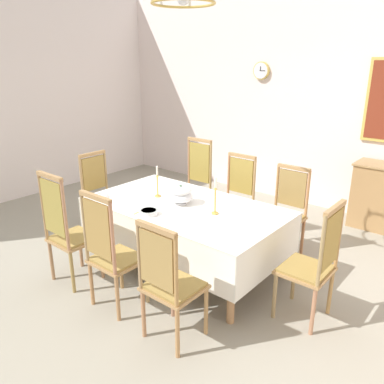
{
  "coord_description": "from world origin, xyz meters",
  "views": [
    {
      "loc": [
        2.55,
        -2.79,
        2.23
      ],
      "look_at": [
        0.06,
        0.2,
        0.89
      ],
      "focal_mm": 36.16,
      "sensor_mm": 36.0,
      "label": 1
    }
  ],
  "objects": [
    {
      "name": "chair_north_a",
      "position": [
        -0.7,
        1.15,
        0.6
      ],
      "size": [
        0.44,
        0.42,
        1.21
      ],
      "rotation": [
        0.0,
        0.0,
        3.14
      ],
      "color": "#A17A50",
      "rests_on": "ground"
    },
    {
      "name": "dining_table",
      "position": [
        0.0,
        0.14,
        0.67
      ],
      "size": [
        2.13,
        1.2,
        0.74
      ],
      "color": "#A47E4A",
      "rests_on": "ground"
    },
    {
      "name": "soup_tureen",
      "position": [
        -0.05,
        0.14,
        0.85
      ],
      "size": [
        0.27,
        0.27,
        0.22
      ],
      "color": "silver",
      "rests_on": "tablecloth"
    },
    {
      "name": "chair_north_c",
      "position": [
        0.7,
        1.15,
        0.55
      ],
      "size": [
        0.44,
        0.42,
        1.06
      ],
      "rotation": [
        0.0,
        0.0,
        3.14
      ],
      "color": "#AD8253",
      "rests_on": "ground"
    },
    {
      "name": "back_wall",
      "position": [
        0.0,
        2.98,
        1.7
      ],
      "size": [
        7.28,
        0.08,
        3.4
      ],
      "primitive_type": "cube",
      "color": "silver",
      "rests_on": "ground"
    },
    {
      "name": "ground",
      "position": [
        0.0,
        0.0,
        -0.02
      ],
      "size": [
        7.28,
        5.89,
        0.04
      ],
      "primitive_type": "cube",
      "color": "gray"
    },
    {
      "name": "mounted_clock",
      "position": [
        -0.75,
        2.91,
        2.05
      ],
      "size": [
        0.28,
        0.06,
        0.28
      ],
      "color": "#D1B251"
    },
    {
      "name": "tablecloth",
      "position": [
        0.0,
        0.14,
        0.62
      ],
      "size": [
        2.15,
        1.22,
        0.45
      ],
      "color": "white",
      "rests_on": "dining_table"
    },
    {
      "name": "bowl_near_left",
      "position": [
        -0.1,
        -0.29,
        0.77
      ],
      "size": [
        0.19,
        0.19,
        0.05
      ],
      "color": "silver",
      "rests_on": "tablecloth"
    },
    {
      "name": "spoon_secondary",
      "position": [
        -0.99,
        -0.25,
        0.75
      ],
      "size": [
        0.05,
        0.18,
        0.01
      ],
      "rotation": [
        0.0,
        0.0,
        0.22
      ],
      "color": "gold",
      "rests_on": "tablecloth"
    },
    {
      "name": "chair_south_a",
      "position": [
        -0.7,
        -0.87,
        0.6
      ],
      "size": [
        0.44,
        0.42,
        1.21
      ],
      "color": "#A97955",
      "rests_on": "ground"
    },
    {
      "name": "spoon_primary",
      "position": [
        -0.23,
        -0.27,
        0.75
      ],
      "size": [
        0.04,
        0.18,
        0.01
      ],
      "rotation": [
        0.0,
        0.0,
        0.14
      ],
      "color": "gold",
      "rests_on": "tablecloth"
    },
    {
      "name": "chair_north_b",
      "position": [
        -0.01,
        1.15,
        0.56
      ],
      "size": [
        0.44,
        0.42,
        1.09
      ],
      "rotation": [
        0.0,
        0.0,
        3.14
      ],
      "color": "#A1794D",
      "rests_on": "ground"
    },
    {
      "name": "candlestick_east",
      "position": [
        0.41,
        0.14,
        0.9
      ],
      "size": [
        0.07,
        0.07,
        0.38
      ],
      "color": "gold",
      "rests_on": "tablecloth"
    },
    {
      "name": "chair_head_west",
      "position": [
        -1.47,
        0.14,
        0.56
      ],
      "size": [
        0.42,
        0.44,
        1.08
      ],
      "rotation": [
        0.0,
        0.0,
        -1.57
      ],
      "color": "#A27B47",
      "rests_on": "ground"
    },
    {
      "name": "chair_head_east",
      "position": [
        1.47,
        0.14,
        0.57
      ],
      "size": [
        0.42,
        0.44,
        1.12
      ],
      "rotation": [
        0.0,
        0.0,
        1.57
      ],
      "color": "#9E8255",
      "rests_on": "ground"
    },
    {
      "name": "chair_south_c",
      "position": [
        0.7,
        -0.86,
        0.56
      ],
      "size": [
        0.44,
        0.42,
        1.08
      ],
      "color": "#A67256",
      "rests_on": "ground"
    },
    {
      "name": "chair_south_b",
      "position": [
        -0.01,
        -0.86,
        0.58
      ],
      "size": [
        0.44,
        0.42,
        1.16
      ],
      "color": "#A37B48",
      "rests_on": "ground"
    },
    {
      "name": "bowl_near_right",
      "position": [
        -0.88,
        -0.27,
        0.76
      ],
      "size": [
        0.14,
        0.14,
        0.03
      ],
      "color": "silver",
      "rests_on": "tablecloth"
    },
    {
      "name": "chandelier",
      "position": [
        -0.0,
        0.14,
        2.72
      ],
      "size": [
        0.61,
        0.6,
        0.66
      ],
      "color": "gold"
    },
    {
      "name": "candlestick_west",
      "position": [
        -0.41,
        0.14,
        0.89
      ],
      "size": [
        0.07,
        0.07,
        0.36
      ],
      "color": "gold",
      "rests_on": "tablecloth"
    }
  ]
}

